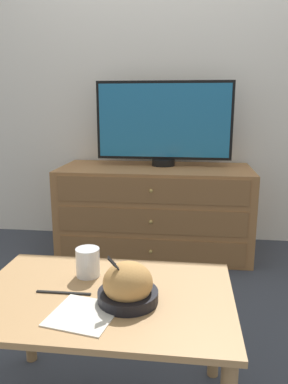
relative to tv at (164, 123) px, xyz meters
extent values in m
plane|color=#383D47|center=(0.01, 0.23, -0.94)|extent=(12.00, 12.00, 0.00)
cube|color=white|center=(0.01, 0.26, 0.36)|extent=(12.00, 0.05, 2.60)
cube|color=#9E6B3D|center=(-0.05, -0.08, -0.62)|extent=(1.36, 0.57, 0.63)
cube|color=brown|center=(-0.05, -0.37, -0.83)|extent=(1.25, 0.01, 0.17)
sphere|color=tan|center=(-0.05, -0.38, -0.83)|extent=(0.02, 0.02, 0.02)
cube|color=brown|center=(-0.05, -0.37, -0.62)|extent=(1.25, 0.01, 0.17)
sphere|color=tan|center=(-0.05, -0.38, -0.62)|extent=(0.02, 0.02, 0.02)
cube|color=brown|center=(-0.05, -0.37, -0.41)|extent=(1.25, 0.01, 0.17)
sphere|color=tan|center=(-0.05, -0.38, -0.41)|extent=(0.02, 0.02, 0.02)
cylinder|color=black|center=(0.00, 0.00, -0.29)|extent=(0.17, 0.17, 0.05)
cube|color=black|center=(0.00, 0.00, 0.01)|extent=(0.97, 0.04, 0.55)
cube|color=#1E6B9E|center=(0.00, -0.02, 0.01)|extent=(0.93, 0.01, 0.51)
cube|color=tan|center=(-0.08, -1.63, -0.48)|extent=(0.84, 0.56, 0.02)
cylinder|color=#9C7549|center=(-0.46, -1.38, -0.71)|extent=(0.04, 0.04, 0.45)
cylinder|color=#9C7549|center=(0.31, -1.38, -0.71)|extent=(0.04, 0.04, 0.45)
cylinder|color=black|center=(0.01, -1.67, -0.45)|extent=(0.19, 0.19, 0.04)
ellipsoid|color=tan|center=(0.01, -1.67, -0.41)|extent=(0.16, 0.16, 0.13)
cube|color=black|center=(0.01, -1.69, -0.38)|extent=(0.10, 0.03, 0.12)
cube|color=black|center=(-0.03, -1.70, -0.33)|extent=(0.03, 0.03, 0.03)
cylinder|color=beige|center=(-0.16, -1.50, -0.44)|extent=(0.08, 0.08, 0.06)
cylinder|color=white|center=(-0.16, -1.50, -0.42)|extent=(0.09, 0.09, 0.10)
cube|color=silver|center=(-0.11, -1.76, -0.47)|extent=(0.21, 0.21, 0.00)
cube|color=black|center=(-0.21, -1.64, -0.47)|extent=(0.18, 0.01, 0.01)
camera|label=1|loc=(0.19, -2.71, 0.13)|focal=35.00mm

